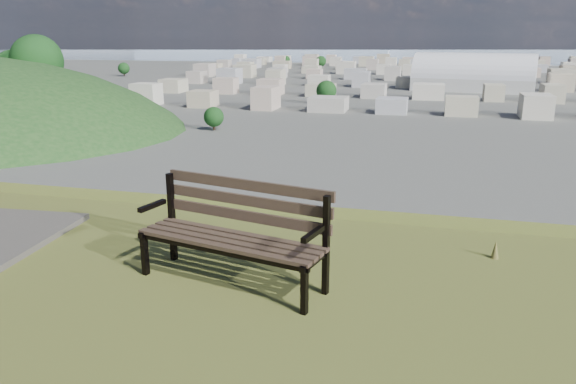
# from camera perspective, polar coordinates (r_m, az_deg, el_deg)

# --- Properties ---
(park_bench) EXTENTS (1.77, 0.92, 0.89)m
(park_bench) POSITION_cam_1_polar(r_m,az_deg,el_deg) (4.93, -5.31, -3.60)
(park_bench) COLOR #443827
(park_bench) RESTS_ON hilltop_mesa
(arena) EXTENTS (60.00, 33.02, 23.99)m
(arena) POSITION_cam_1_polar(r_m,az_deg,el_deg) (296.09, 18.28, 10.82)
(arena) COLOR silver
(arena) RESTS_ON ground
(city_blocks) EXTENTS (395.00, 361.00, 7.00)m
(city_blocks) POSITION_cam_1_polar(r_m,az_deg,el_deg) (397.44, 14.55, 11.86)
(city_blocks) COLOR beige
(city_blocks) RESTS_ON ground
(city_trees) EXTENTS (406.52, 387.20, 9.98)m
(city_trees) POSITION_cam_1_polar(r_m,az_deg,el_deg) (323.29, 9.68, 11.58)
(city_trees) COLOR #302218
(city_trees) RESTS_ON ground
(bay_water) EXTENTS (2400.00, 700.00, 0.12)m
(bay_water) POSITION_cam_1_polar(r_m,az_deg,el_deg) (902.70, 14.81, 13.53)
(bay_water) COLOR #8DA5B3
(bay_water) RESTS_ON ground
(far_hills) EXTENTS (2050.00, 340.00, 60.00)m
(far_hills) POSITION_cam_1_polar(r_m,az_deg,el_deg) (1406.61, 12.40, 15.34)
(far_hills) COLOR #9BA7C0
(far_hills) RESTS_ON ground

